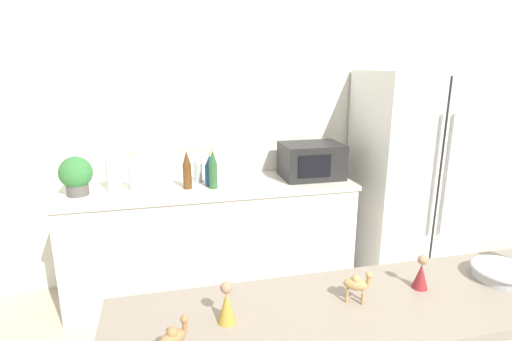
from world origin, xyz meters
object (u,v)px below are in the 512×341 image
object	(u,v)px
back_bottle_1	(133,173)
wise_man_figurine_crimson	(421,274)
paper_towel_roll	(114,175)
camel_figurine_second	(357,284)
back_bottle_0	(187,170)
fruit_bowl	(502,272)
microwave	(311,161)
back_bottle_2	(213,169)
camel_figurine	(174,337)
wise_man_figurine_purple	(227,305)
back_bottle_3	(198,167)
potted_plant	(76,175)
refrigerator	(412,175)
back_bottle_4	(210,170)

from	to	relation	value
back_bottle_1	wise_man_figurine_crimson	world-z (taller)	back_bottle_1
paper_towel_roll	camel_figurine_second	xyz separation A→B (m)	(0.97, -1.88, 0.07)
back_bottle_0	fruit_bowl	distance (m)	2.08
microwave	camel_figurine_second	xyz separation A→B (m)	(-0.56, -1.89, 0.05)
back_bottle_2	camel_figurine	xyz separation A→B (m)	(-0.35, -1.91, 0.04)
microwave	camel_figurine	world-z (taller)	microwave
fruit_bowl	camel_figurine	world-z (taller)	camel_figurine
wise_man_figurine_purple	back_bottle_3	bearing A→B (deg)	87.27
back_bottle_3	camel_figurine	distance (m)	2.11
camel_figurine_second	wise_man_figurine_crimson	size ratio (longest dim) A/B	0.91
potted_plant	microwave	size ratio (longest dim) A/B	0.58
back_bottle_2	wise_man_figurine_crimson	distance (m)	1.82
potted_plant	wise_man_figurine_purple	distance (m)	1.99
potted_plant	camel_figurine	distance (m)	2.06
potted_plant	paper_towel_roll	distance (m)	0.25
refrigerator	fruit_bowl	size ratio (longest dim) A/B	8.11
back_bottle_2	fruit_bowl	size ratio (longest dim) A/B	1.41
wise_man_figurine_purple	back_bottle_1	bearing A→B (deg)	101.88
back_bottle_3	back_bottle_4	bearing A→B (deg)	-52.31
back_bottle_0	wise_man_figurine_crimson	size ratio (longest dim) A/B	2.30
refrigerator	back_bottle_4	xyz separation A→B (m)	(-1.72, 0.05, 0.14)
back_bottle_3	fruit_bowl	distance (m)	2.17
wise_man_figurine_crimson	paper_towel_roll	bearing A→B (deg)	123.56
microwave	back_bottle_3	xyz separation A→B (m)	(-0.91, 0.08, -0.02)
microwave	wise_man_figurine_crimson	size ratio (longest dim) A/B	3.74
microwave	back_bottle_3	world-z (taller)	microwave
potted_plant	camel_figurine_second	xyz separation A→B (m)	(1.21, -1.83, 0.04)
back_bottle_1	back_bottle_2	bearing A→B (deg)	-7.80
paper_towel_roll	camel_figurine_second	bearing A→B (deg)	-62.76
paper_towel_roll	back_bottle_2	bearing A→B (deg)	-8.51
back_bottle_2	back_bottle_4	bearing A→B (deg)	98.79
back_bottle_2	camel_figurine	world-z (taller)	back_bottle_2
paper_towel_roll	back_bottle_4	bearing A→B (deg)	-1.64
refrigerator	microwave	size ratio (longest dim) A/B	3.64
refrigerator	camel_figurine	size ratio (longest dim) A/B	14.93
back_bottle_1	wise_man_figurine_crimson	bearing A→B (deg)	-59.04
paper_towel_roll	back_bottle_2	size ratio (longest dim) A/B	0.77
camel_figurine	potted_plant	bearing A→B (deg)	107.11
microwave	back_bottle_2	world-z (taller)	back_bottle_2
paper_towel_roll	back_bottle_3	size ratio (longest dim) A/B	0.92
potted_plant	back_bottle_2	distance (m)	0.96
fruit_bowl	potted_plant	bearing A→B (deg)	134.92
microwave	camel_figurine	distance (m)	2.33
fruit_bowl	wise_man_figurine_purple	distance (m)	1.04
camel_figurine_second	wise_man_figurine_crimson	world-z (taller)	wise_man_figurine_crimson
microwave	back_bottle_2	distance (m)	0.83
paper_towel_roll	back_bottle_0	distance (m)	0.53
back_bottle_2	back_bottle_3	distance (m)	0.21
paper_towel_roll	back_bottle_4	xyz separation A→B (m)	(0.70, -0.02, -0.00)
back_bottle_3	camel_figurine	xyz separation A→B (m)	(-0.26, -2.10, 0.07)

